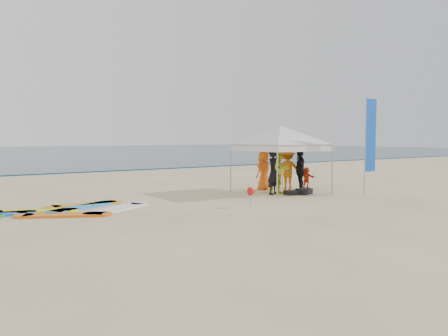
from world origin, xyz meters
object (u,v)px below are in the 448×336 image
person_black_a (274,172)px  marker_pennant (253,191)px  feather_flag (370,136)px  person_black_b (300,171)px  person_seated (306,178)px  person_yellow (280,170)px  person_orange_a (288,170)px  person_orange_b (264,170)px  surfboard_spread (53,211)px  canopy_tent (281,126)px

person_black_a → marker_pennant: (-2.49, -1.88, -0.39)m
person_black_a → feather_flag: bearing=-50.0°
person_black_b → person_seated: bearing=-178.9°
person_yellow → marker_pennant: (-2.79, -1.87, -0.43)m
feather_flag → person_orange_a: bearing=129.3°
person_orange_b → feather_flag: 4.44m
person_yellow → person_orange_a: (0.96, 0.59, -0.05)m
surfboard_spread → canopy_tent: bearing=-1.0°
person_yellow → surfboard_spread: person_yellow is taller
person_orange_a → feather_flag: bearing=160.8°
person_yellow → canopy_tent: size_ratio=0.46×
canopy_tent → person_black_a: bearing=-149.5°
person_black_b → surfboard_spread: bearing=-35.4°
marker_pennant → person_seated: bearing=28.0°
person_orange_a → marker_pennant: person_orange_a is taller
person_yellow → person_seated: bearing=19.9°
person_orange_a → feather_flag: 3.48m
person_black_a → person_yellow: size_ratio=0.95×
person_orange_b → marker_pennant: size_ratio=2.58×
person_orange_b → canopy_tent: 2.08m
person_orange_b → person_seated: size_ratio=1.79×
canopy_tent → surfboard_spread: canopy_tent is taller
marker_pennant → person_orange_a: bearing=33.3°
person_black_b → person_seated: 1.39m
person_orange_a → person_seated: person_orange_a is taller
feather_flag → canopy_tent: bearing=137.9°
marker_pennant → surfboard_spread: bearing=155.9°
person_yellow → person_orange_b: size_ratio=1.13×
person_orange_a → person_seated: (1.34, 0.25, -0.42)m
person_black_a → canopy_tent: 1.97m
person_yellow → feather_flag: (2.98, -1.88, 1.31)m
person_orange_b → surfboard_spread: 8.75m
person_orange_b → person_seated: person_orange_b is taller
person_orange_b → person_orange_a: bearing=110.0°
feather_flag → surfboard_spread: bearing=167.7°
person_black_b → feather_flag: 3.01m
marker_pennant → surfboard_spread: 6.05m
person_seated → marker_pennant: bearing=109.2°
marker_pennant → person_orange_b: bearing=46.1°
person_black_b → surfboard_spread: 9.54m
person_black_b → person_orange_b: bearing=-90.4°
person_orange_a → canopy_tent: bearing=48.0°
person_yellow → person_orange_b: person_yellow is taller
person_seated → feather_flag: 3.32m
person_black_a → person_yellow: 0.31m
marker_pennant → person_black_b: bearing=26.4°
person_black_a → person_orange_a: bearing=4.8°
person_yellow → person_orange_a: person_yellow is taller
person_seated → marker_pennant: person_seated is taller
canopy_tent → feather_flag: bearing=-42.1°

